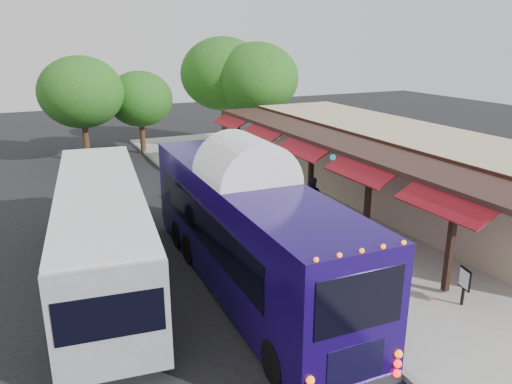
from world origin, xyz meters
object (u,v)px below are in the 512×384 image
coach_bus (246,225)px  ped_a (308,210)px  ped_c (220,186)px  ped_b (311,199)px  ped_d (228,156)px  sign_board (465,281)px  city_bus (102,228)px

coach_bus → ped_a: size_ratio=7.24×
coach_bus → ped_c: 7.90m
ped_b → ped_c: size_ratio=1.02×
ped_b → ped_d: ped_b is taller
ped_c → sign_board: bearing=82.5°
ped_a → ped_d: size_ratio=0.92×
ped_a → ped_c: (-2.09, 4.46, 0.07)m
coach_bus → sign_board: size_ratio=10.51×
coach_bus → city_bus: bearing=149.8°
city_bus → ped_b: (8.83, 1.55, -0.68)m
coach_bus → ped_b: (4.85, 4.04, -1.00)m
ped_b → ped_d: bearing=-76.5°
ped_b → sign_board: 8.08m
coach_bus → city_bus: 4.71m
ped_c → ped_a: bearing=92.8°
ped_a → sign_board: bearing=-97.9°
city_bus → ped_c: 7.91m
ped_b → sign_board: ped_b is taller
coach_bus → city_bus: size_ratio=1.01×
coach_bus → ped_d: bearing=72.0°
ped_b → ped_d: (-0.18, 8.91, -0.02)m
ped_c → ped_b: bearing=106.2°
ped_b → ped_d: 8.91m
ped_c → ped_d: ped_c is taller
ped_d → ped_a: bearing=93.5°
ped_a → ped_d: 9.87m
ped_d → ped_c: bearing=70.7°
city_bus → ped_c: (6.03, 5.07, -0.70)m
coach_bus → sign_board: 6.62m
city_bus → ped_d: city_bus is taller
coach_bus → sign_board: (5.11, -4.04, -1.15)m
coach_bus → ped_d: coach_bus is taller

